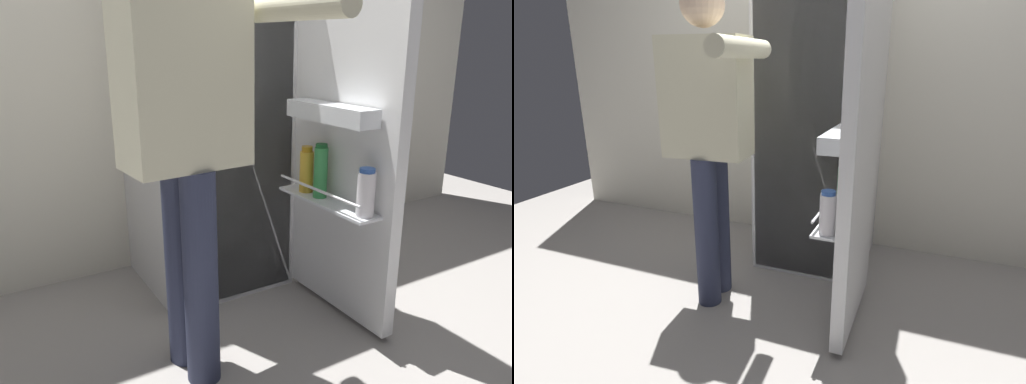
# 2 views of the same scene
# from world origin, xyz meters

# --- Properties ---
(ground_plane) EXTENTS (5.51, 5.51, 0.00)m
(ground_plane) POSITION_xyz_m (0.00, 0.00, 0.00)
(ground_plane) COLOR gray
(kitchen_wall) EXTENTS (4.40, 0.10, 2.66)m
(kitchen_wall) POSITION_xyz_m (0.00, 0.91, 1.33)
(kitchen_wall) COLOR silver
(kitchen_wall) RESTS_ON ground_plane
(refrigerator) EXTENTS (0.70, 1.24, 1.80)m
(refrigerator) POSITION_xyz_m (0.03, 0.50, 0.90)
(refrigerator) COLOR white
(refrigerator) RESTS_ON ground_plane
(person) EXTENTS (0.54, 0.68, 1.56)m
(person) POSITION_xyz_m (-0.37, -0.11, 0.93)
(person) COLOR #2D334C
(person) RESTS_ON ground_plane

